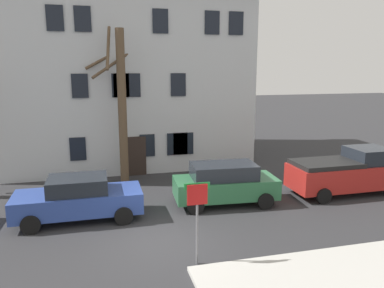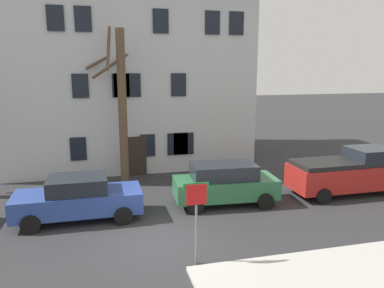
# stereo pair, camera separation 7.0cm
# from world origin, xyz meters

# --- Properties ---
(ground_plane) EXTENTS (120.00, 120.00, 0.00)m
(ground_plane) POSITION_xyz_m (0.00, 0.00, 0.00)
(ground_plane) COLOR #2D2D30
(building_main) EXTENTS (14.34, 9.30, 11.40)m
(building_main) POSITION_xyz_m (-0.05, 12.55, 5.77)
(building_main) COLOR silver
(building_main) RESTS_ON ground_plane
(tree_bare_mid) EXTENTS (2.74, 2.23, 7.63)m
(tree_bare_mid) POSITION_xyz_m (-0.69, 7.03, 4.04)
(tree_bare_mid) COLOR brown
(tree_bare_mid) RESTS_ON ground_plane
(car_blue_sedan) EXTENTS (4.71, 2.04, 1.68)m
(car_blue_sedan) POSITION_xyz_m (-2.70, 2.60, 0.85)
(car_blue_sedan) COLOR #2D4799
(car_blue_sedan) RESTS_ON ground_plane
(car_green_wagon) EXTENTS (4.40, 2.24, 1.76)m
(car_green_wagon) POSITION_xyz_m (3.23, 2.81, 0.91)
(car_green_wagon) COLOR #2D6B42
(car_green_wagon) RESTS_ON ground_plane
(pickup_truck_red) EXTENTS (5.53, 2.15, 2.09)m
(pickup_truck_red) POSITION_xyz_m (9.26, 2.75, 1.01)
(pickup_truck_red) COLOR #AD231E
(pickup_truck_red) RESTS_ON ground_plane
(street_sign_pole) EXTENTS (0.76, 0.07, 2.50)m
(street_sign_pole) POSITION_xyz_m (0.79, -1.73, 1.77)
(street_sign_pole) COLOR slate
(street_sign_pole) RESTS_ON ground_plane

